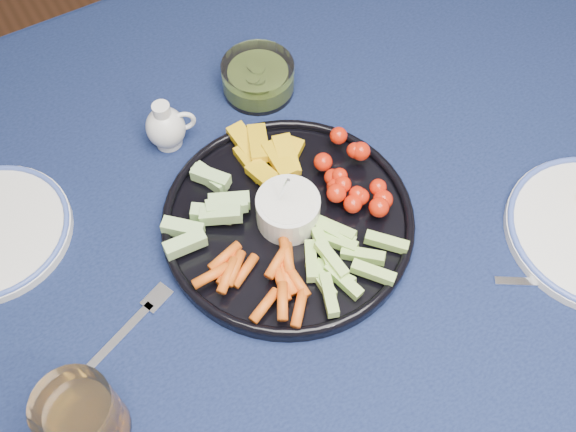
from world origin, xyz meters
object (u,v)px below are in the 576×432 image
dining_table (339,223)px  crudite_platter (286,218)px  pickle_bowl (258,79)px  juice_tumbler (84,419)px  creamer_pitcher (166,127)px

dining_table → crudite_platter: crudite_platter is taller
crudite_platter → pickle_bowl: (0.09, 0.23, 0.00)m
crudite_platter → juice_tumbler: (-0.32, -0.12, 0.02)m
dining_table → crudite_platter: (-0.10, -0.01, 0.11)m
creamer_pitcher → juice_tumbler: bearing=-126.9°
crudite_platter → creamer_pitcher: size_ratio=4.26×
juice_tumbler → pickle_bowl: bearing=40.8°
pickle_bowl → dining_table: bearing=-87.8°
crudite_platter → juice_tumbler: crudite_platter is taller
dining_table → juice_tumbler: 0.45m
dining_table → pickle_bowl: pickle_bowl is taller
crudite_platter → creamer_pitcher: 0.22m
creamer_pitcher → pickle_bowl: size_ratio=0.71×
dining_table → pickle_bowl: (-0.01, 0.22, 0.11)m
crudite_platter → pickle_bowl: crudite_platter is taller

